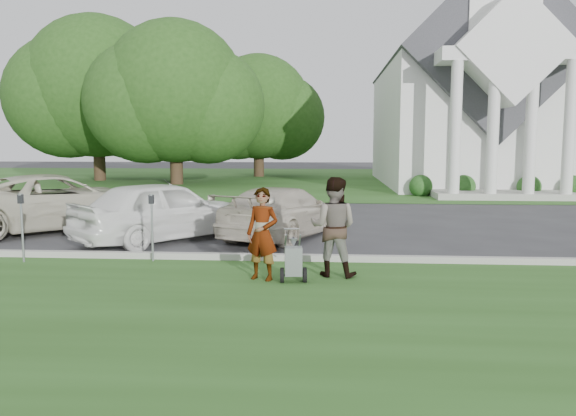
# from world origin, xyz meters

# --- Properties ---
(ground) EXTENTS (120.00, 120.00, 0.00)m
(ground) POSITION_xyz_m (0.00, 0.00, 0.00)
(ground) COLOR #333335
(ground) RESTS_ON ground
(grass_strip) EXTENTS (80.00, 7.00, 0.01)m
(grass_strip) POSITION_xyz_m (0.00, -3.00, 0.01)
(grass_strip) COLOR #284C1A
(grass_strip) RESTS_ON ground
(church_lawn) EXTENTS (80.00, 30.00, 0.01)m
(church_lawn) POSITION_xyz_m (0.00, 27.00, 0.01)
(church_lawn) COLOR #284C1A
(church_lawn) RESTS_ON ground
(curb) EXTENTS (80.00, 0.18, 0.15)m
(curb) POSITION_xyz_m (0.00, 0.55, 0.07)
(curb) COLOR #9E9E93
(curb) RESTS_ON ground
(church) EXTENTS (9.19, 19.00, 24.10)m
(church) POSITION_xyz_m (9.00, 23.11, 5.94)
(church) COLOR white
(church) RESTS_ON ground
(tree_left) EXTENTS (10.63, 8.40, 9.71)m
(tree_left) POSITION_xyz_m (-8.01, 21.99, 5.11)
(tree_left) COLOR #332316
(tree_left) RESTS_ON ground
(tree_far) EXTENTS (11.64, 9.20, 10.73)m
(tree_far) POSITION_xyz_m (-14.01, 24.99, 5.69)
(tree_far) COLOR #332316
(tree_far) RESTS_ON ground
(tree_back) EXTENTS (9.61, 7.60, 8.89)m
(tree_back) POSITION_xyz_m (-4.01, 29.99, 4.73)
(tree_back) COLOR #332316
(tree_back) RESTS_ON ground
(striping_cart) EXTENTS (0.51, 0.98, 0.88)m
(striping_cart) POSITION_xyz_m (0.49, -1.28, 0.38)
(striping_cart) COLOR black
(striping_cart) RESTS_ON ground
(person_left) EXTENTS (0.72, 0.60, 1.70)m
(person_left) POSITION_xyz_m (-0.09, -1.14, 0.85)
(person_left) COLOR #999999
(person_left) RESTS_ON ground
(person_right) EXTENTS (1.04, 0.88, 1.88)m
(person_right) POSITION_xyz_m (1.21, -0.74, 0.94)
(person_right) COLOR #999999
(person_right) RESTS_ON ground
(parking_meter_near) EXTENTS (0.10, 0.09, 1.45)m
(parking_meter_near) POSITION_xyz_m (-2.61, 0.30, 0.91)
(parking_meter_near) COLOR gray
(parking_meter_near) RESTS_ON ground
(parking_meter_far) EXTENTS (0.11, 0.10, 1.47)m
(parking_meter_far) POSITION_xyz_m (-5.31, 0.01, 0.92)
(parking_meter_far) COLOR gray
(parking_meter_far) RESTS_ON ground
(car_a) EXTENTS (6.11, 5.97, 1.62)m
(car_a) POSITION_xyz_m (-6.72, 4.39, 0.81)
(car_a) COLOR beige
(car_a) RESTS_ON ground
(car_b) EXTENTS (4.45, 4.77, 1.59)m
(car_b) POSITION_xyz_m (-3.11, 2.78, 0.79)
(car_b) COLOR white
(car_b) RESTS_ON ground
(car_c) EXTENTS (3.48, 5.07, 1.36)m
(car_c) POSITION_xyz_m (-0.11, 3.55, 0.68)
(car_c) COLOR beige
(car_c) RESTS_ON ground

